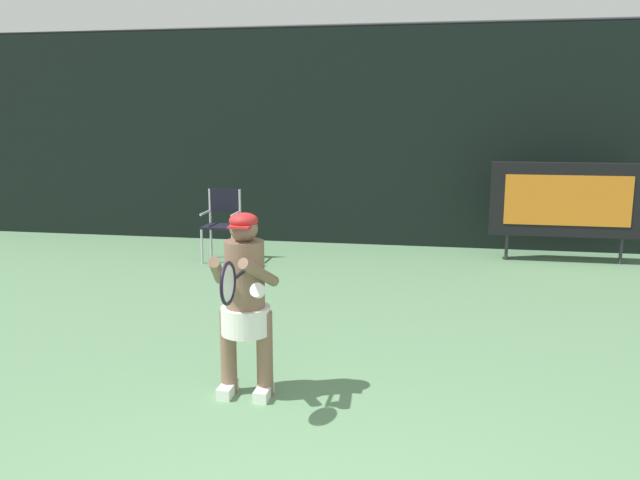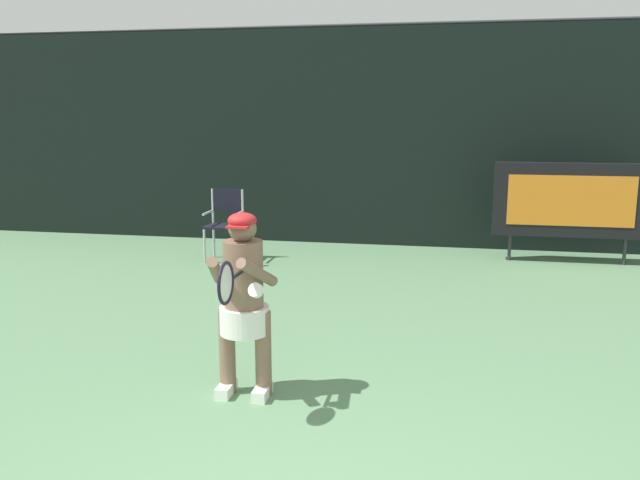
{
  "view_description": "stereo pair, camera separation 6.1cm",
  "coord_description": "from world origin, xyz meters",
  "px_view_note": "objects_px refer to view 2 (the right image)",
  "views": [
    {
      "loc": [
        0.54,
        -2.64,
        2.24
      ],
      "look_at": [
        -0.56,
        3.36,
        1.05
      ],
      "focal_mm": 37.09,
      "sensor_mm": 36.0,
      "label": 1
    },
    {
      "loc": [
        0.6,
        -2.63,
        2.24
      ],
      "look_at": [
        -0.56,
        3.36,
        1.05
      ],
      "focal_mm": 37.09,
      "sensor_mm": 36.0,
      "label": 2
    }
  ],
  "objects_px": {
    "scoreboard": "(570,200)",
    "umpire_chair": "(225,220)",
    "tennis_player": "(244,298)",
    "tennis_racket": "(227,282)",
    "water_bottle": "(256,258)"
  },
  "relations": [
    {
      "from": "scoreboard",
      "to": "umpire_chair",
      "type": "height_order",
      "value": "scoreboard"
    },
    {
      "from": "tennis_player",
      "to": "tennis_racket",
      "type": "height_order",
      "value": "tennis_player"
    },
    {
      "from": "tennis_player",
      "to": "scoreboard",
      "type": "bearing_deg",
      "value": 58.73
    },
    {
      "from": "umpire_chair",
      "to": "tennis_racket",
      "type": "relative_size",
      "value": 1.79
    },
    {
      "from": "water_bottle",
      "to": "tennis_racket",
      "type": "height_order",
      "value": "tennis_racket"
    },
    {
      "from": "scoreboard",
      "to": "water_bottle",
      "type": "distance_m",
      "value": 4.73
    },
    {
      "from": "umpire_chair",
      "to": "water_bottle",
      "type": "relative_size",
      "value": 4.08
    },
    {
      "from": "tennis_racket",
      "to": "tennis_player",
      "type": "bearing_deg",
      "value": 110.17
    },
    {
      "from": "scoreboard",
      "to": "umpire_chair",
      "type": "relative_size",
      "value": 2.04
    },
    {
      "from": "tennis_player",
      "to": "umpire_chair",
      "type": "bearing_deg",
      "value": 110.78
    },
    {
      "from": "water_bottle",
      "to": "tennis_player",
      "type": "bearing_deg",
      "value": -74.6
    },
    {
      "from": "tennis_player",
      "to": "water_bottle",
      "type": "bearing_deg",
      "value": 105.4
    },
    {
      "from": "water_bottle",
      "to": "tennis_player",
      "type": "relative_size",
      "value": 0.18
    },
    {
      "from": "tennis_player",
      "to": "tennis_racket",
      "type": "xyz_separation_m",
      "value": [
        0.04,
        -0.5,
        0.25
      ]
    },
    {
      "from": "scoreboard",
      "to": "tennis_player",
      "type": "bearing_deg",
      "value": -121.27
    }
  ]
}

